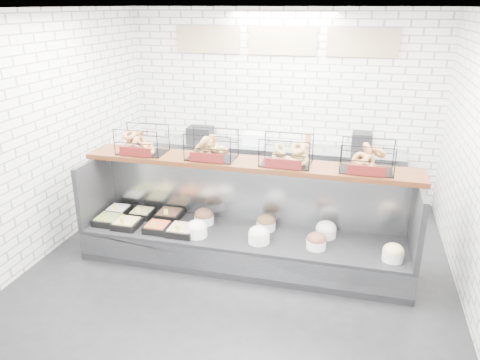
# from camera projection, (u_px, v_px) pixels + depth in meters

# --- Properties ---
(ground) EXTENTS (5.50, 5.50, 0.00)m
(ground) POSITION_uv_depth(u_px,v_px,m) (237.00, 274.00, 5.60)
(ground) COLOR black
(ground) RESTS_ON ground
(room_shell) EXTENTS (5.02, 5.51, 3.01)m
(room_shell) POSITION_uv_depth(u_px,v_px,m) (250.00, 94.00, 5.42)
(room_shell) COLOR white
(room_shell) RESTS_ON ground
(display_case) EXTENTS (4.00, 0.90, 1.20)m
(display_case) POSITION_uv_depth(u_px,v_px,m) (242.00, 237.00, 5.80)
(display_case) COLOR black
(display_case) RESTS_ON ground
(bagel_shelf) EXTENTS (4.10, 0.50, 0.40)m
(bagel_shelf) POSITION_uv_depth(u_px,v_px,m) (248.00, 152.00, 5.59)
(bagel_shelf) COLOR #3B1B0C
(bagel_shelf) RESTS_ON display_case
(prep_counter) EXTENTS (4.00, 0.60, 1.20)m
(prep_counter) POSITION_uv_depth(u_px,v_px,m) (275.00, 171.00, 7.64)
(prep_counter) COLOR #93969B
(prep_counter) RESTS_ON ground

